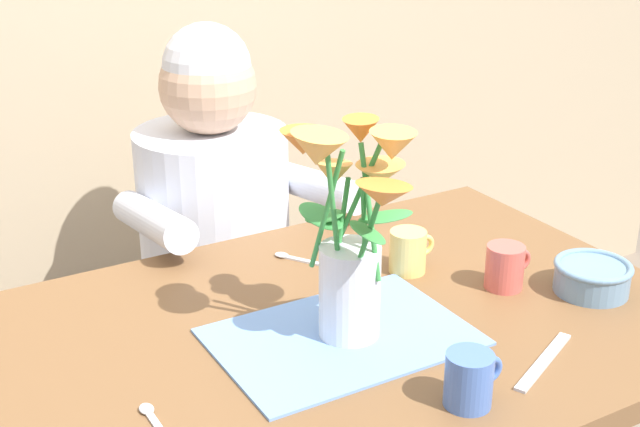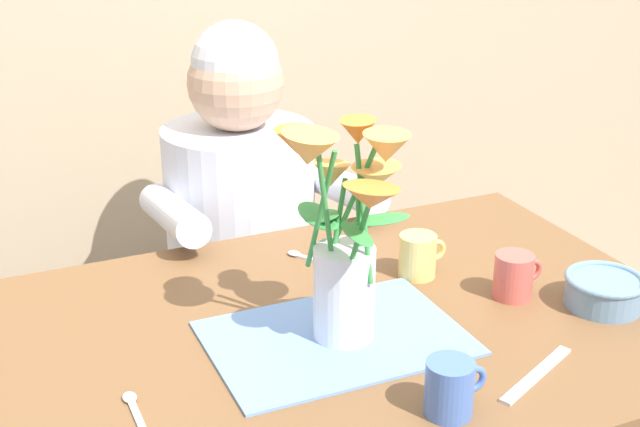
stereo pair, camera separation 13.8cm
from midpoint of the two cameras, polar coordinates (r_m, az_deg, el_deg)
The scene contains 11 objects.
dining_table at distance 1.47m, azimuth -1.71°, elevation -10.72°, with size 1.20×0.80×0.74m.
seated_person at distance 2.02m, azimuth -8.74°, elevation -3.83°, with size 0.45×0.47×1.14m.
striped_placemat at distance 1.38m, azimuth -1.46°, elevation -8.24°, with size 0.40×0.28×0.01m, color #6B93D1.
flower_vase at distance 1.30m, azimuth -1.07°, elevation -1.09°, with size 0.23×0.25×0.35m.
ceramic_bowl at distance 1.56m, azimuth 15.19°, elevation -4.09°, with size 0.14×0.14×0.06m.
dinner_knife at distance 1.35m, azimuth 11.74°, elevation -9.64°, with size 0.19×0.02×0.01m, color silver.
coffee_cup at distance 1.22m, azimuth 6.65°, elevation -10.93°, with size 0.09×0.07×0.08m.
ceramic_mug at distance 1.58m, azimuth 3.40°, elevation -2.56°, with size 0.09×0.07×0.08m.
tea_cup at distance 1.54m, azimuth 9.69°, elevation -3.54°, with size 0.09×0.07×0.08m.
spoon_0 at distance 1.64m, azimuth -4.17°, elevation -3.01°, with size 0.08×0.11×0.01m.
spoon_1 at distance 1.23m, azimuth -14.24°, elevation -13.15°, with size 0.02×0.12×0.01m.
Camera 1 is at (-0.64, -1.06, 1.45)m, focal length 48.36 mm.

